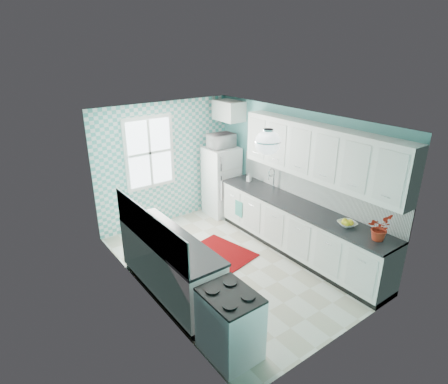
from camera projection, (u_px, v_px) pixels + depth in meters
floor at (230, 264)px, 6.47m from camera, size 3.00×4.40×0.02m
ceiling at (231, 119)px, 5.52m from camera, size 3.00×4.40×0.02m
wall_back at (165, 164)px, 7.64m from camera, size 3.00×0.02×2.50m
wall_front at (346, 257)px, 4.35m from camera, size 3.00×0.02×2.50m
wall_left at (144, 223)px, 5.16m from camera, size 0.02×4.40×2.50m
wall_right at (296, 178)px, 6.82m from camera, size 0.02×4.40×2.50m
accent_wall at (166, 164)px, 7.62m from camera, size 3.00×0.01×2.50m
window at (149, 153)px, 7.30m from camera, size 1.04×0.05×1.44m
backsplash_right at (312, 188)px, 6.53m from camera, size 0.02×3.60×0.51m
backsplash_left at (148, 228)px, 5.14m from camera, size 0.02×2.15×0.51m
upper_cabinets_right at (319, 153)px, 6.04m from camera, size 0.33×3.20×0.90m
upper_cabinet_fridge at (227, 110)px, 7.70m from camera, size 0.40×0.74×0.40m
ceiling_light at (268, 142)px, 4.99m from camera, size 0.34×0.34×0.35m
base_cabinets_right at (298, 230)px, 6.66m from camera, size 0.60×3.60×0.90m
countertop_right at (299, 206)px, 6.47m from camera, size 0.63×3.60×0.04m
base_cabinets_left at (170, 267)px, 5.58m from camera, size 0.60×2.15×0.90m
countertop_left at (169, 239)px, 5.41m from camera, size 0.63×2.15×0.04m
fridge at (221, 181)px, 8.11m from camera, size 0.65×0.65×1.50m
stove at (230, 323)px, 4.47m from camera, size 0.57×0.71×0.85m
sink at (266, 191)px, 7.12m from camera, size 0.56×0.47×0.53m
rug at (222, 253)px, 6.79m from camera, size 1.01×1.28×0.02m
dish_towel at (239, 209)px, 7.43m from camera, size 0.06×0.21×0.32m
fruit_bowl at (347, 224)px, 5.73m from camera, size 0.34×0.34×0.07m
potted_plant at (379, 228)px, 5.29m from camera, size 0.41×0.38×0.37m
soap_bottle at (249, 177)px, 7.53m from camera, size 0.10×0.10×0.17m
microwave at (221, 141)px, 7.78m from camera, size 0.53×0.36×0.29m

